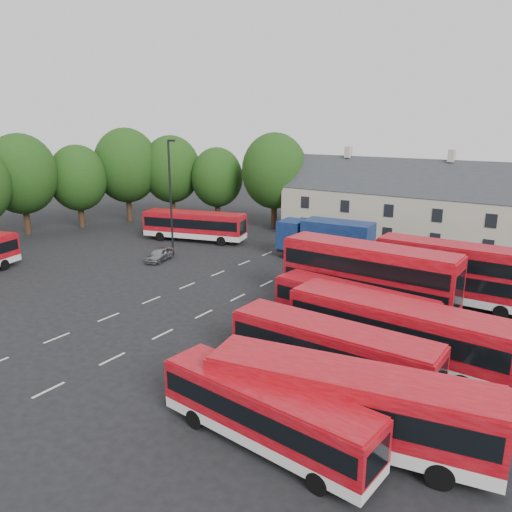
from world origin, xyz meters
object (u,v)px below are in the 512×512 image
object	(u,v)px
bus_dd_south	(368,275)
box_truck	(326,238)
bus_row_a	(266,410)
silver_car	(160,254)
lamppost	(171,194)

from	to	relation	value
bus_dd_south	box_truck	xyz separation A→B (m)	(-8.23, 10.54, -0.57)
bus_row_a	bus_dd_south	distance (m)	16.14
bus_row_a	silver_car	distance (m)	29.42
bus_row_a	bus_dd_south	world-z (taller)	bus_dd_south
silver_car	lamppost	xyz separation A→B (m)	(-0.75, 2.66, 5.32)
bus_row_a	lamppost	xyz separation A→B (m)	(-24.10, 20.52, 4.29)
bus_row_a	bus_dd_south	bearing A→B (deg)	102.87
bus_dd_south	bus_row_a	bearing A→B (deg)	-80.76
bus_dd_south	silver_car	size ratio (longest dim) A/B	3.29
bus_dd_south	box_truck	world-z (taller)	bus_dd_south
bus_dd_south	lamppost	world-z (taller)	lamppost
silver_car	lamppost	size ratio (longest dim) A/B	0.33
silver_car	lamppost	bearing A→B (deg)	93.38
bus_row_a	box_truck	size ratio (longest dim) A/B	1.09
bus_row_a	box_truck	distance (m)	28.44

